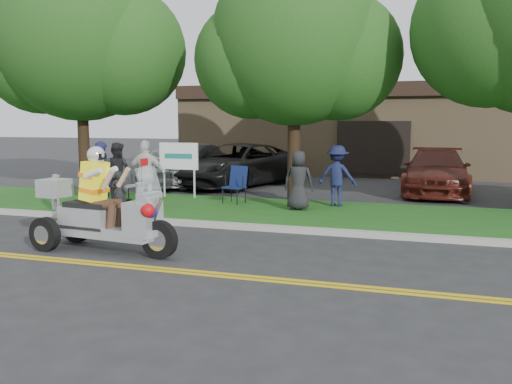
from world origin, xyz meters
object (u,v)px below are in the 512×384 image
(parked_car_mid, at_px, (237,165))
(parked_car_left, at_px, (185,165))
(lawn_chair_b, at_px, (236,182))
(parked_car_far_left, at_px, (165,167))
(parked_car_right, at_px, (436,171))
(trike_scooter, at_px, (100,215))
(spectator_adult_right, at_px, (146,174))
(lawn_chair_a, at_px, (141,180))
(spectator_adult_left, at_px, (103,174))
(spectator_adult_mid, at_px, (117,172))

(parked_car_mid, bearing_deg, parked_car_left, -155.87)
(lawn_chair_b, distance_m, parked_car_mid, 4.81)
(parked_car_far_left, distance_m, parked_car_right, 9.55)
(trike_scooter, distance_m, parked_car_right, 12.00)
(parked_car_right, bearing_deg, lawn_chair_b, -138.75)
(lawn_chair_b, height_order, parked_car_mid, parked_car_mid)
(lawn_chair_b, relative_size, spectator_adult_right, 0.58)
(lawn_chair_a, height_order, parked_car_mid, parked_car_mid)
(lawn_chair_b, height_order, parked_car_left, parked_car_left)
(spectator_adult_right, relative_size, parked_car_far_left, 0.42)
(lawn_chair_b, distance_m, spectator_adult_right, 2.55)
(parked_car_mid, bearing_deg, trike_scooter, -66.67)
(parked_car_left, bearing_deg, lawn_chair_a, -82.98)
(parked_car_mid, relative_size, parked_car_right, 1.12)
(parked_car_far_left, bearing_deg, spectator_adult_right, -90.41)
(lawn_chair_a, xyz_separation_m, spectator_adult_right, (1.16, -1.73, 0.37))
(lawn_chair_a, height_order, spectator_adult_right, spectator_adult_right)
(parked_car_far_left, bearing_deg, spectator_adult_left, -102.46)
(spectator_adult_right, height_order, parked_car_left, spectator_adult_right)
(trike_scooter, distance_m, lawn_chair_a, 6.40)
(lawn_chair_a, height_order, lawn_chair_b, lawn_chair_b)
(spectator_adult_mid, height_order, parked_car_right, spectator_adult_mid)
(trike_scooter, xyz_separation_m, spectator_adult_left, (-2.55, 3.95, 0.31))
(parked_car_far_left, bearing_deg, lawn_chair_a, -96.74)
(spectator_adult_left, xyz_separation_m, spectator_adult_mid, (-0.20, 1.01, -0.04))
(parked_car_far_left, bearing_deg, trike_scooter, -92.22)
(lawn_chair_a, distance_m, parked_car_far_left, 3.76)
(lawn_chair_a, distance_m, spectator_adult_mid, 1.00)
(spectator_adult_left, bearing_deg, parked_car_mid, -89.51)
(parked_car_right, bearing_deg, parked_car_left, -177.32)
(parked_car_left, bearing_deg, parked_car_right, 2.07)
(lawn_chair_a, bearing_deg, parked_car_left, 113.15)
(lawn_chair_b, xyz_separation_m, parked_car_right, (5.38, 4.63, 0.05))
(spectator_adult_left, bearing_deg, spectator_adult_mid, -65.45)
(trike_scooter, distance_m, spectator_adult_mid, 5.68)
(spectator_adult_left, distance_m, spectator_adult_mid, 1.03)
(lawn_chair_b, relative_size, spectator_adult_left, 0.59)
(trike_scooter, distance_m, parked_car_left, 10.54)
(spectator_adult_left, relative_size, spectator_adult_mid, 1.04)
(parked_car_left, xyz_separation_m, parked_car_mid, (1.99, 0.23, 0.03))
(parked_car_right, bearing_deg, lawn_chair_a, -151.19)
(spectator_adult_left, distance_m, parked_car_right, 10.69)
(trike_scooter, relative_size, parked_car_mid, 0.52)
(trike_scooter, xyz_separation_m, parked_car_far_left, (-3.56, 9.49, 0.04))
(lawn_chair_a, xyz_separation_m, parked_car_mid, (1.46, 4.45, 0.16))
(spectator_adult_mid, bearing_deg, spectator_adult_left, 100.86)
(spectator_adult_mid, xyz_separation_m, parked_car_far_left, (-0.82, 4.54, -0.23))
(parked_car_far_left, relative_size, parked_car_right, 0.83)
(lawn_chair_a, height_order, spectator_adult_left, spectator_adult_left)
(parked_car_far_left, height_order, parked_car_mid, parked_car_mid)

